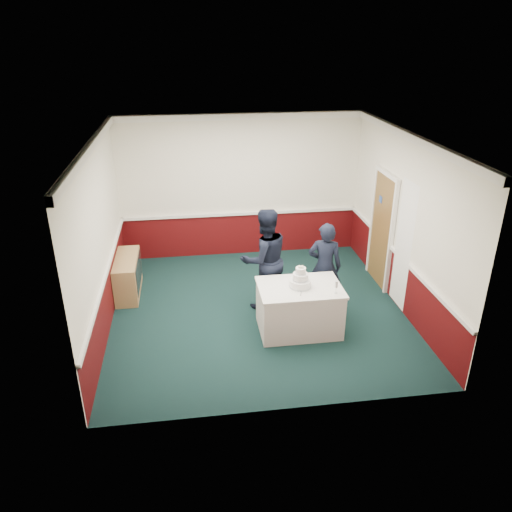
{
  "coord_description": "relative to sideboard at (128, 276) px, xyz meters",
  "views": [
    {
      "loc": [
        -1.09,
        -7.46,
        4.51
      ],
      "look_at": [
        -0.05,
        -0.1,
        1.1
      ],
      "focal_mm": 35.0,
      "sensor_mm": 36.0,
      "label": 1
    }
  ],
  "objects": [
    {
      "name": "wedding_cake",
      "position": [
        2.85,
        -1.67,
        0.55
      ],
      "size": [
        0.35,
        0.35,
        0.36
      ],
      "color": "white",
      "rests_on": "cake_table"
    },
    {
      "name": "ground",
      "position": [
        2.28,
        -0.99,
        -0.35
      ],
      "size": [
        5.0,
        5.0,
        0.0
      ],
      "primitive_type": "plane",
      "color": "#132F2C",
      "rests_on": "ground"
    },
    {
      "name": "champagne_flute",
      "position": [
        3.35,
        -1.95,
        0.58
      ],
      "size": [
        0.05,
        0.05,
        0.21
      ],
      "color": "silver",
      "rests_on": "cake_table"
    },
    {
      "name": "cake_table",
      "position": [
        2.85,
        -1.67,
        0.05
      ],
      "size": [
        1.32,
        0.92,
        0.79
      ],
      "color": "white",
      "rests_on": "ground"
    },
    {
      "name": "person_woman",
      "position": [
        3.43,
        -1.01,
        0.44
      ],
      "size": [
        0.66,
        0.52,
        1.58
      ],
      "primitive_type": "imported",
      "rotation": [
        0.0,
        0.0,
        2.86
      ],
      "color": "black",
      "rests_on": "ground"
    },
    {
      "name": "room_shell",
      "position": [
        2.36,
        -0.38,
        1.62
      ],
      "size": [
        5.0,
        5.0,
        3.0
      ],
      "color": "white",
      "rests_on": "ground"
    },
    {
      "name": "cake_knife",
      "position": [
        2.82,
        -1.87,
        0.44
      ],
      "size": [
        0.07,
        0.22,
        0.0
      ],
      "primitive_type": "cube",
      "rotation": [
        0.0,
        0.0,
        -0.27
      ],
      "color": "silver",
      "rests_on": "cake_table"
    },
    {
      "name": "person_man",
      "position": [
        2.42,
        -0.83,
        0.56
      ],
      "size": [
        1.03,
        0.9,
        1.81
      ],
      "primitive_type": "imported",
      "rotation": [
        0.0,
        0.0,
        3.41
      ],
      "color": "black",
      "rests_on": "ground"
    },
    {
      "name": "sideboard",
      "position": [
        0.0,
        0.0,
        0.0
      ],
      "size": [
        0.41,
        1.2,
        0.7
      ],
      "color": "#9E824C",
      "rests_on": "ground"
    }
  ]
}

